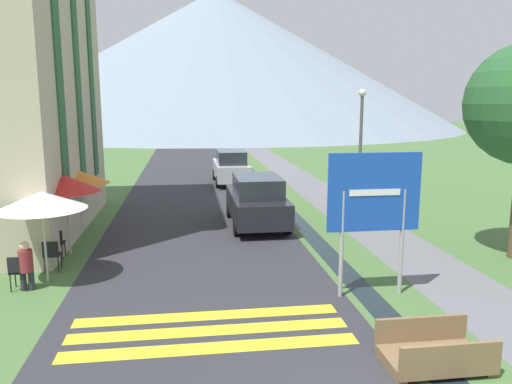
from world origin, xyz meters
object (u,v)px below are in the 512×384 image
footbridge (434,353)px  parked_car_far (231,167)px  road_sign (374,203)px  person_seated_near (26,263)px  parked_car_near (257,201)px  cafe_chair_nearest (18,270)px  cafe_umbrella_front_white (42,201)px  cafe_chair_near_right (52,253)px  person_standing_terrace (42,227)px  cafe_chair_middle (56,241)px  cafe_umbrella_rear_orange (79,177)px  streetlamp (361,142)px  cafe_umbrella_middle_red (66,184)px

footbridge → parked_car_far: parked_car_far is taller
road_sign → person_seated_near: 8.20m
road_sign → person_seated_near: road_sign is taller
parked_car_near → cafe_chair_nearest: 8.48m
footbridge → cafe_umbrella_front_white: (-7.55, 5.09, 1.83)m
road_sign → footbridge: bearing=-91.2°
cafe_chair_near_right → person_standing_terrace: bearing=113.9°
cafe_chair_middle → cafe_umbrella_front_white: size_ratio=0.37×
footbridge → cafe_umbrella_rear_orange: size_ratio=0.79×
cafe_umbrella_rear_orange → streetlamp: (10.11, 1.03, 0.98)m
cafe_chair_near_right → person_seated_near: person_seated_near is taller
footbridge → cafe_umbrella_middle_red: (-7.52, 7.46, 1.86)m
cafe_umbrella_middle_red → streetlamp: bearing=18.6°
cafe_chair_middle → person_seated_near: bearing=-68.7°
footbridge → cafe_chair_middle: size_ratio=2.00×
road_sign → cafe_umbrella_front_white: bearing=165.7°
cafe_umbrella_rear_orange → person_standing_terrace: cafe_umbrella_rear_orange is taller
road_sign → parked_car_near: size_ratio=0.74×
cafe_chair_near_right → person_standing_terrace: (-0.37, 0.61, 0.55)m
footbridge → person_standing_terrace: 10.29m
cafe_chair_nearest → cafe_chair_middle: same height
cafe_chair_near_right → cafe_chair_nearest: 1.32m
cafe_chair_nearest → person_seated_near: (0.18, -0.00, 0.15)m
parked_car_near → parked_car_far: same height
parked_car_far → cafe_chair_middle: bearing=-115.8°
cafe_chair_nearest → footbridge: bearing=-45.3°
cafe_chair_nearest → person_seated_near: bearing=-16.1°
road_sign → cafe_umbrella_front_white: 7.86m
cafe_chair_middle → cafe_umbrella_rear_orange: cafe_umbrella_rear_orange is taller
cafe_chair_near_right → cafe_chair_middle: (-0.17, 1.16, 0.00)m
cafe_umbrella_middle_red → person_standing_terrace: size_ratio=1.27×
person_seated_near → streetlamp: bearing=31.2°
parked_car_near → person_seated_near: (-6.27, -5.49, -0.25)m
cafe_chair_middle → person_standing_terrace: (-0.20, -0.55, 0.55)m
cafe_chair_near_right → cafe_umbrella_front_white: (0.06, -0.73, 1.54)m
cafe_chair_middle → cafe_umbrella_rear_orange: 3.15m
parked_car_far → cafe_chair_middle: parked_car_far is taller
road_sign → person_seated_near: (-7.94, 1.42, -1.52)m
cafe_umbrella_middle_red → cafe_chair_middle: bearing=-118.8°
cafe_umbrella_rear_orange → person_standing_terrace: 3.48m
cafe_umbrella_rear_orange → streetlamp: streetlamp is taller
footbridge → cafe_chair_near_right: size_ratio=2.00×
parked_car_near → cafe_umbrella_rear_orange: bearing=-177.4°
parked_car_far → cafe_umbrella_rear_orange: size_ratio=2.05×
road_sign → parked_car_near: road_sign is taller
road_sign → parked_car_near: bearing=103.6°
cafe_umbrella_rear_orange → person_standing_terrace: bearing=-95.8°
streetlamp → person_standing_terrace: bearing=-157.2°
cafe_umbrella_front_white → cafe_umbrella_middle_red: (0.03, 2.37, 0.03)m
cafe_umbrella_middle_red → footbridge: bearing=-44.8°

